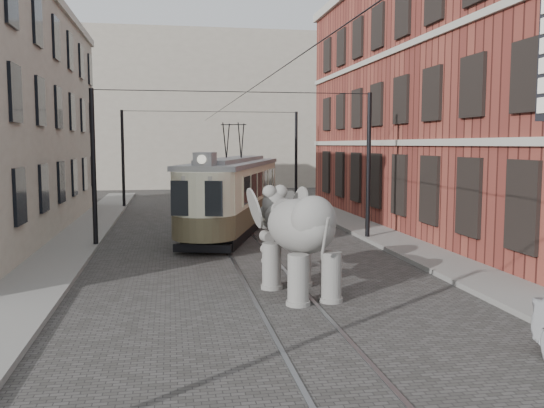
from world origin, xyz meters
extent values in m
plane|color=#413E3C|center=(0.00, 0.00, 0.00)|extent=(120.00, 120.00, 0.00)
cube|color=slate|center=(6.00, 0.00, 0.07)|extent=(2.00, 60.00, 0.15)
cube|color=slate|center=(-6.50, 0.00, 0.07)|extent=(2.00, 60.00, 0.15)
cube|color=maroon|center=(11.00, 9.00, 6.00)|extent=(8.00, 26.00, 12.00)
cube|color=gray|center=(0.00, 40.00, 7.00)|extent=(28.00, 10.00, 14.00)
camera|label=1|loc=(-2.75, -16.90, 3.92)|focal=38.79mm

